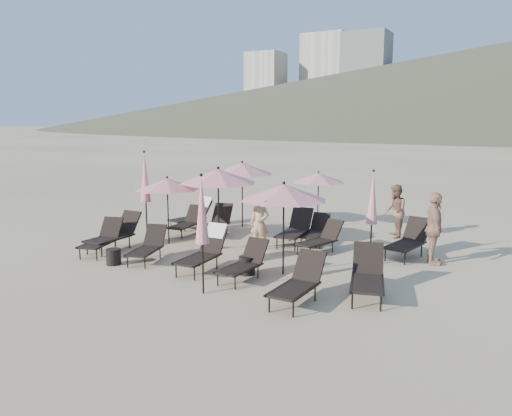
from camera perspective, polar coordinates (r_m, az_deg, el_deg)
The scene contains 29 objects.
ground at distance 12.12m, azimuth -3.28°, elevation -8.06°, with size 800.00×800.00×0.00m, color #D6BA8C.
hotel_skyline at distance 298.87m, azimuth 9.40°, elevation 13.60°, with size 109.00×82.00×55.00m.
lounger_0 at distance 14.93m, azimuth -17.16°, elevation -3.33°, with size 1.03×1.73×0.93m.
lounger_1 at distance 13.81m, azimuth -12.25°, elevation -4.25°, with size 0.98×1.64×0.89m.
lounger_2 at distance 12.77m, azimuth -5.90°, elevation -4.75°, with size 0.72×1.77×1.08m.
lounger_3 at distance 11.93m, azimuth -1.38°, elevation -6.25°, with size 0.69×1.58×0.89m.
lounger_4 at distance 10.48m, azimuth 4.89°, elevation -8.38°, with size 0.68×1.69×0.97m.
lounger_5 at distance 11.05m, azimuth 12.63°, elevation -7.47°, with size 1.13×1.90×1.02m.
lounger_6 at distance 17.91m, azimuth -7.08°, elevation -0.63°, with size 0.98×1.75×1.03m.
lounger_7 at distance 16.86m, azimuth -7.88°, elevation -1.56°, with size 0.71×1.60×0.90m.
lounger_8 at distance 16.52m, azimuth -4.54°, elevation -1.60°, with size 0.97×1.80×0.98m.
lounger_9 at distance 15.37m, azimuth 4.51°, elevation -2.37°, with size 0.85×1.85×1.03m.
lounger_10 at distance 15.57m, azimuth 6.85°, elevation -2.55°, with size 0.68×1.54×0.86m.
lounger_11 at distance 14.51m, azimuth 17.03°, elevation -3.53°, with size 1.02×1.88×1.02m.
lounger_12 at distance 14.50m, azimuth 7.44°, elevation -3.44°, with size 1.06×1.64×0.88m.
lounger_13 at distance 15.28m, azimuth -15.78°, elevation -2.78°, with size 0.71×1.81×1.04m.
umbrella_open_0 at distance 15.36m, azimuth -10.11°, elevation 2.71°, with size 1.95×1.95×2.10m.
umbrella_open_1 at distance 14.44m, azimuth -4.35°, elevation 3.65°, with size 2.28×2.28×2.46m.
umbrella_open_2 at distance 12.02m, azimuth 3.20°, elevation 1.80°, with size 2.15×2.15×2.31m.
umbrella_open_3 at distance 17.56m, azimuth -1.59°, elevation 4.53°, with size 2.21×2.21×2.38m.
umbrella_open_4 at distance 17.61m, azimuth 7.15°, elevation 3.45°, with size 1.88×1.88×2.03m.
umbrella_closed_0 at distance 10.70m, azimuth -6.21°, elevation -0.32°, with size 0.31×0.31×2.65m.
umbrella_closed_1 at distance 13.34m, azimuth 13.18°, elevation 1.06°, with size 0.29×0.29×2.51m.
umbrella_closed_2 at distance 16.13m, azimuth -12.57°, elevation 3.38°, with size 0.33×0.33×2.84m.
side_table_0 at distance 13.73m, azimuth -15.98°, elevation -5.37°, with size 0.39×0.39×0.42m, color black.
side_table_1 at distance 12.37m, azimuth -1.04°, elevation -6.58°, with size 0.41×0.41×0.45m, color black.
beachgoer_a at distance 14.64m, azimuth 0.43°, elevation -1.69°, with size 0.58×0.38×1.59m, color tan.
beachgoer_b at distance 16.75m, azimuth 15.61°, elevation -0.35°, with size 0.84×0.66×1.73m, color #8E5E49.
beachgoer_c at distance 13.88m, azimuth 19.69°, elevation -2.23°, with size 1.12×0.47×1.92m, color tan.
Camera 1 is at (6.13, -9.77, 3.71)m, focal length 35.00 mm.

